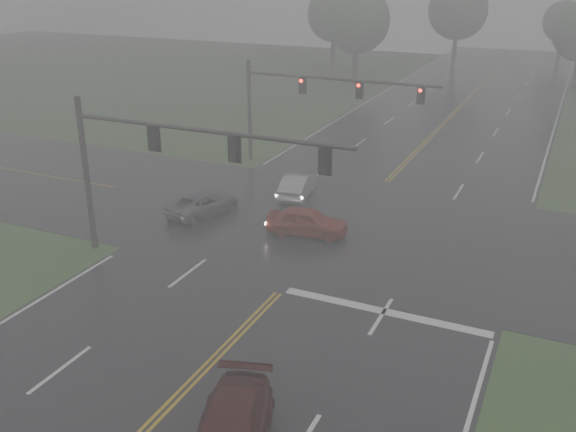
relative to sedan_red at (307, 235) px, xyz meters
The scene contains 12 objects.
main_road 1.37m from the sedan_red, 10.93° to the right, with size 18.00×160.00×0.02m, color black.
cross_street 2.20m from the sedan_red, 52.27° to the left, with size 120.00×14.00×0.02m, color black.
stop_bar 8.28m from the sedan_red, 45.07° to the right, with size 8.50×0.50×0.01m, color silver.
sedan_red is the anchor object (origin of this frame).
sedan_silver 5.67m from the sedan_red, 118.65° to the left, with size 1.44×4.14×1.36m, color #9C9EA3.
car_grey 6.32m from the sedan_red, behind, with size 2.02×4.37×1.22m, color #4C4E52.
signal_gantry_near 9.07m from the sedan_red, 129.67° to the right, with size 13.38×0.32×7.42m.
signal_gantry_far 12.64m from the sedan_red, 113.95° to the left, with size 13.15×0.35×6.86m.
tree_nw_a 43.46m from the sedan_red, 105.84° to the left, with size 7.16×7.16×10.51m.
tree_n_mid 58.43m from the sedan_red, 93.96° to the left, with size 7.41×7.41×10.88m.
tree_nw_b 55.24m from the sedan_red, 109.50° to the left, with size 6.81×6.81×10.00m.
tree_n_far 69.81m from the sedan_red, 83.33° to the left, with size 5.47×5.47×8.04m.
Camera 1 is at (10.31, -7.54, 13.13)m, focal length 40.00 mm.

